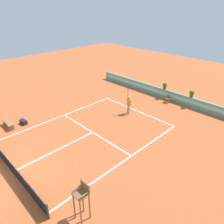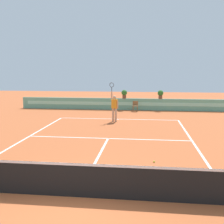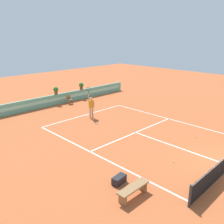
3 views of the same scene
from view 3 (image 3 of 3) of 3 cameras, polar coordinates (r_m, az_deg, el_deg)
name	(u,v)px [view 3 (image 3 of 3)]	position (r m, az deg, el deg)	size (l,w,h in m)	color
ground_plane	(140,134)	(16.82, 6.57, -5.14)	(60.00, 60.00, 0.00)	#B2562D
court_lines	(132,131)	(17.24, 4.71, -4.49)	(8.32, 11.94, 0.01)	white
back_wall_barrier	(56,100)	(24.15, -12.96, 2.85)	(18.00, 0.21, 1.00)	#60A88E
ball_kid_chair	(69,99)	(24.12, -9.92, 2.97)	(0.44, 0.44, 0.85)	brown
bench_courtside	(133,189)	(10.62, 4.98, -17.54)	(1.60, 0.44, 0.51)	olive
gear_bag	(119,180)	(11.53, 1.67, -15.50)	(0.70, 0.36, 0.36)	black
tennis_player	(91,106)	(19.60, -4.88, 1.49)	(0.60, 0.31, 2.58)	tan
tennis_ball_near_baseline	(174,162)	(13.65, 14.15, -11.13)	(0.07, 0.07, 0.07)	#CCE033
tennis_ball_mid_court	(196,137)	(17.11, 18.96, -5.52)	(0.07, 0.07, 0.07)	#CCE033
potted_plant_right	(81,86)	(25.68, -7.18, 6.13)	(0.48, 0.48, 0.72)	brown
potted_plant_centre	(56,90)	(23.98, -12.96, 4.99)	(0.48, 0.48, 0.72)	brown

